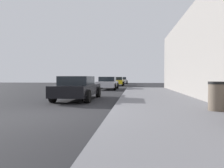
{
  "coord_description": "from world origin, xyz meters",
  "views": [
    {
      "loc": [
        2.75,
        -6.3,
        1.21
      ],
      "look_at": [
        2.03,
        0.42,
        1.0
      ],
      "focal_mm": 33.62,
      "sensor_mm": 36.0,
      "label": 1
    }
  ],
  "objects_px": {
    "car_yellow": "(117,81)",
    "car_white": "(122,80)",
    "trash_bin": "(217,96)",
    "car_blue": "(119,80)",
    "car_black": "(78,88)",
    "car_silver": "(108,83)"
  },
  "relations": [
    {
      "from": "car_black",
      "to": "car_blue",
      "type": "bearing_deg",
      "value": 90.44
    },
    {
      "from": "car_yellow",
      "to": "car_blue",
      "type": "bearing_deg",
      "value": 92.99
    },
    {
      "from": "car_black",
      "to": "car_white",
      "type": "height_order",
      "value": "same"
    },
    {
      "from": "car_silver",
      "to": "car_black",
      "type": "bearing_deg",
      "value": -92.2
    },
    {
      "from": "trash_bin",
      "to": "car_blue",
      "type": "bearing_deg",
      "value": 98.56
    },
    {
      "from": "car_blue",
      "to": "trash_bin",
      "type": "bearing_deg",
      "value": -81.44
    },
    {
      "from": "car_yellow",
      "to": "car_silver",
      "type": "bearing_deg",
      "value": -91.13
    },
    {
      "from": "trash_bin",
      "to": "car_yellow",
      "type": "height_order",
      "value": "car_yellow"
    },
    {
      "from": "car_black",
      "to": "car_blue",
      "type": "xyz_separation_m",
      "value": [
        -0.27,
        35.34,
        -0.0
      ]
    },
    {
      "from": "car_black",
      "to": "car_blue",
      "type": "distance_m",
      "value": 35.34
    },
    {
      "from": "trash_bin",
      "to": "car_yellow",
      "type": "bearing_deg",
      "value": 102.29
    },
    {
      "from": "car_blue",
      "to": "car_white",
      "type": "bearing_deg",
      "value": -81.91
    },
    {
      "from": "car_white",
      "to": "trash_bin",
      "type": "bearing_deg",
      "value": -81.33
    },
    {
      "from": "trash_bin",
      "to": "car_blue",
      "type": "relative_size",
      "value": 0.22
    },
    {
      "from": "car_silver",
      "to": "car_yellow",
      "type": "xyz_separation_m",
      "value": [
        0.19,
        9.45,
        -0.0
      ]
    },
    {
      "from": "car_black",
      "to": "car_silver",
      "type": "relative_size",
      "value": 0.98
    },
    {
      "from": "car_silver",
      "to": "car_blue",
      "type": "xyz_separation_m",
      "value": [
        -0.65,
        25.45,
        -0.0
      ]
    },
    {
      "from": "trash_bin",
      "to": "car_silver",
      "type": "distance_m",
      "value": 14.93
    },
    {
      "from": "car_black",
      "to": "car_yellow",
      "type": "bearing_deg",
      "value": 88.32
    },
    {
      "from": "car_white",
      "to": "car_yellow",
      "type": "bearing_deg",
      "value": -91.19
    },
    {
      "from": "car_yellow",
      "to": "car_white",
      "type": "distance_m",
      "value": 8.83
    },
    {
      "from": "car_white",
      "to": "car_blue",
      "type": "xyz_separation_m",
      "value": [
        -1.02,
        7.17,
        -0.0
      ]
    }
  ]
}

